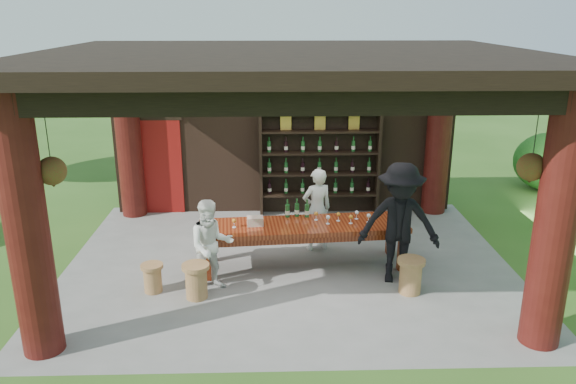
{
  "coord_description": "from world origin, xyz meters",
  "views": [
    {
      "loc": [
        -0.27,
        -8.61,
        4.07
      ],
      "look_at": [
        0.0,
        0.4,
        1.15
      ],
      "focal_mm": 35.0,
      "sensor_mm": 36.0,
      "label": 1
    }
  ],
  "objects_px": {
    "wine_shelf": "(319,164)",
    "stool_far_left": "(153,277)",
    "stool_near_right": "(411,275)",
    "host": "(317,209)",
    "napkin_basket": "(255,221)",
    "stool_near_left": "(196,280)",
    "tasting_table": "(303,230)",
    "guest_man": "(399,224)",
    "guest_woman": "(211,245)"
  },
  "relations": [
    {
      "from": "guest_woman",
      "to": "guest_man",
      "type": "bearing_deg",
      "value": -13.1
    },
    {
      "from": "tasting_table",
      "to": "guest_woman",
      "type": "distance_m",
      "value": 1.63
    },
    {
      "from": "tasting_table",
      "to": "stool_far_left",
      "type": "distance_m",
      "value": 2.5
    },
    {
      "from": "tasting_table",
      "to": "stool_near_right",
      "type": "height_order",
      "value": "tasting_table"
    },
    {
      "from": "guest_woman",
      "to": "stool_far_left",
      "type": "bearing_deg",
      "value": 168.02
    },
    {
      "from": "stool_near_left",
      "to": "stool_near_right",
      "type": "relative_size",
      "value": 0.98
    },
    {
      "from": "tasting_table",
      "to": "guest_man",
      "type": "distance_m",
      "value": 1.58
    },
    {
      "from": "stool_far_left",
      "to": "napkin_basket",
      "type": "height_order",
      "value": "napkin_basket"
    },
    {
      "from": "napkin_basket",
      "to": "tasting_table",
      "type": "bearing_deg",
      "value": 2.72
    },
    {
      "from": "wine_shelf",
      "to": "stool_far_left",
      "type": "distance_m",
      "value": 4.44
    },
    {
      "from": "stool_near_left",
      "to": "wine_shelf",
      "type": "bearing_deg",
      "value": 59.37
    },
    {
      "from": "stool_near_right",
      "to": "host",
      "type": "height_order",
      "value": "host"
    },
    {
      "from": "wine_shelf",
      "to": "napkin_basket",
      "type": "bearing_deg",
      "value": -116.22
    },
    {
      "from": "stool_far_left",
      "to": "host",
      "type": "distance_m",
      "value": 3.07
    },
    {
      "from": "host",
      "to": "napkin_basket",
      "type": "height_order",
      "value": "host"
    },
    {
      "from": "stool_near_left",
      "to": "stool_near_right",
      "type": "xyz_separation_m",
      "value": [
        3.2,
        0.06,
        0.01
      ]
    },
    {
      "from": "guest_man",
      "to": "wine_shelf",
      "type": "bearing_deg",
      "value": 116.94
    },
    {
      "from": "stool_near_left",
      "to": "guest_man",
      "type": "relative_size",
      "value": 0.28
    },
    {
      "from": "host",
      "to": "napkin_basket",
      "type": "relative_size",
      "value": 5.71
    },
    {
      "from": "stool_far_left",
      "to": "tasting_table",
      "type": "bearing_deg",
      "value": 19.9
    },
    {
      "from": "wine_shelf",
      "to": "guest_woman",
      "type": "xyz_separation_m",
      "value": [
        -1.9,
        -3.27,
        -0.37
      ]
    },
    {
      "from": "stool_near_left",
      "to": "stool_far_left",
      "type": "bearing_deg",
      "value": 163.24
    },
    {
      "from": "wine_shelf",
      "to": "stool_near_left",
      "type": "height_order",
      "value": "wine_shelf"
    },
    {
      "from": "wine_shelf",
      "to": "host",
      "type": "relative_size",
      "value": 1.65
    },
    {
      "from": "stool_far_left",
      "to": "host",
      "type": "bearing_deg",
      "value": 30.74
    },
    {
      "from": "stool_near_left",
      "to": "guest_woman",
      "type": "relative_size",
      "value": 0.38
    },
    {
      "from": "stool_near_left",
      "to": "stool_near_right",
      "type": "bearing_deg",
      "value": 1.11
    },
    {
      "from": "wine_shelf",
      "to": "guest_man",
      "type": "height_order",
      "value": "wine_shelf"
    },
    {
      "from": "stool_far_left",
      "to": "napkin_basket",
      "type": "bearing_deg",
      "value": 27.63
    },
    {
      "from": "wine_shelf",
      "to": "host",
      "type": "bearing_deg",
      "value": -95.98
    },
    {
      "from": "stool_near_right",
      "to": "guest_man",
      "type": "bearing_deg",
      "value": 106.38
    },
    {
      "from": "tasting_table",
      "to": "napkin_basket",
      "type": "distance_m",
      "value": 0.81
    },
    {
      "from": "tasting_table",
      "to": "guest_man",
      "type": "relative_size",
      "value": 1.8
    },
    {
      "from": "stool_near_left",
      "to": "guest_man",
      "type": "bearing_deg",
      "value": 8.69
    },
    {
      "from": "guest_man",
      "to": "napkin_basket",
      "type": "relative_size",
      "value": 7.38
    },
    {
      "from": "tasting_table",
      "to": "stool_far_left",
      "type": "xyz_separation_m",
      "value": [
        -2.33,
        -0.84,
        -0.4
      ]
    },
    {
      "from": "napkin_basket",
      "to": "stool_far_left",
      "type": "bearing_deg",
      "value": -152.37
    },
    {
      "from": "stool_near_left",
      "to": "stool_far_left",
      "type": "xyz_separation_m",
      "value": [
        -0.68,
        0.21,
        -0.05
      ]
    },
    {
      "from": "stool_near_right",
      "to": "napkin_basket",
      "type": "xyz_separation_m",
      "value": [
        -2.35,
        0.95,
        0.53
      ]
    },
    {
      "from": "stool_near_right",
      "to": "napkin_basket",
      "type": "distance_m",
      "value": 2.59
    },
    {
      "from": "tasting_table",
      "to": "host",
      "type": "relative_size",
      "value": 2.33
    },
    {
      "from": "guest_woman",
      "to": "stool_near_right",
      "type": "bearing_deg",
      "value": -21.05
    },
    {
      "from": "guest_woman",
      "to": "host",
      "type": "bearing_deg",
      "value": 23.86
    },
    {
      "from": "tasting_table",
      "to": "stool_far_left",
      "type": "bearing_deg",
      "value": -160.1
    },
    {
      "from": "stool_near_right",
      "to": "guest_woman",
      "type": "distance_m",
      "value": 3.03
    },
    {
      "from": "tasting_table",
      "to": "stool_near_left",
      "type": "relative_size",
      "value": 6.44
    },
    {
      "from": "stool_near_right",
      "to": "wine_shelf",
      "type": "bearing_deg",
      "value": 107.39
    },
    {
      "from": "host",
      "to": "guest_woman",
      "type": "distance_m",
      "value": 2.26
    },
    {
      "from": "stool_far_left",
      "to": "napkin_basket",
      "type": "xyz_separation_m",
      "value": [
        1.54,
        0.8,
        0.58
      ]
    },
    {
      "from": "wine_shelf",
      "to": "stool_near_left",
      "type": "xyz_separation_m",
      "value": [
        -2.11,
        -3.56,
        -0.8
      ]
    }
  ]
}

